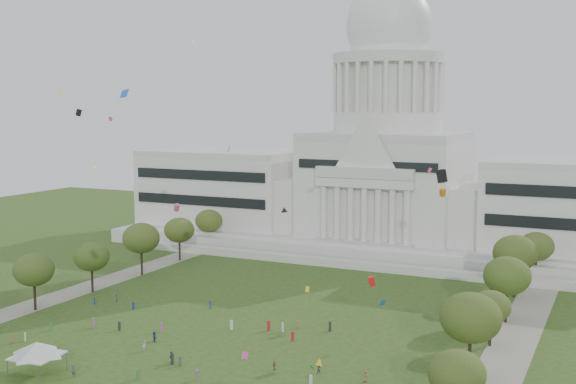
{
  "coord_description": "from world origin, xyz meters",
  "views": [
    {
      "loc": [
        64.8,
        -92.18,
        41.92
      ],
      "look_at": [
        0.0,
        45.0,
        24.0
      ],
      "focal_mm": 45.0,
      "sensor_mm": 36.0,
      "label": 1
    }
  ],
  "objects": [
    {
      "name": "person_5",
      "position": [
        -10.41,
        10.91,
        0.96
      ],
      "size": [
        1.73,
        1.77,
        1.91
      ],
      "primitive_type": "imported",
      "rotation": [
        0.0,
        0.0,
        2.33
      ],
      "color": "navy",
      "rests_on": "ground"
    },
    {
      "name": "row_tree_r_4",
      "position": [
        44.76,
        50.04,
        9.29
      ],
      "size": [
        9.19,
        9.19,
        13.06
      ],
      "color": "black",
      "rests_on": "ground"
    },
    {
      "name": "row_tree_r_1",
      "position": [
        46.22,
        -1.75,
        7.66
      ],
      "size": [
        7.58,
        7.58,
        10.78
      ],
      "color": "black",
      "rests_on": "ground"
    },
    {
      "name": "person_3",
      "position": [
        6.38,
        -1.41,
        0.87
      ],
      "size": [
        1.18,
        1.22,
        1.74
      ],
      "primitive_type": "imported",
      "rotation": [
        0.0,
        0.0,
        5.45
      ],
      "color": "#994C8C",
      "rests_on": "ground"
    },
    {
      "name": "kite_swarm",
      "position": [
        5.21,
        12.11,
        27.81
      ],
      "size": [
        80.37,
        103.0,
        61.9
      ],
      "color": "#E54C8C",
      "rests_on": "ground"
    },
    {
      "name": "person_0",
      "position": [
        30.14,
        9.19,
        0.88
      ],
      "size": [
        1.01,
        1.01,
        1.77
      ],
      "primitive_type": "imported",
      "rotation": [
        0.0,
        0.0,
        5.49
      ],
      "color": "olive",
      "rests_on": "ground"
    },
    {
      "name": "row_tree_l_3",
      "position": [
        -44.09,
        33.92,
        8.21
      ],
      "size": [
        8.12,
        8.12,
        11.55
      ],
      "color": "black",
      "rests_on": "ground"
    },
    {
      "name": "row_tree_l_5",
      "position": [
        -45.22,
        71.01,
        8.42
      ],
      "size": [
        8.33,
        8.33,
        11.85
      ],
      "color": "black",
      "rests_on": "ground"
    },
    {
      "name": "row_tree_r_5",
      "position": [
        43.49,
        70.19,
        9.93
      ],
      "size": [
        9.82,
        9.82,
        13.96
      ],
      "color": "black",
      "rests_on": "ground"
    },
    {
      "name": "event_tent",
      "position": [
        -18.0,
        -9.72,
        4.08
      ],
      "size": [
        10.24,
        10.24,
        5.26
      ],
      "color": "#4C4C4C",
      "rests_on": "ground"
    },
    {
      "name": "row_tree_r_3",
      "position": [
        44.4,
        34.48,
        7.08
      ],
      "size": [
        7.01,
        7.01,
        9.98
      ],
      "color": "black",
      "rests_on": "ground"
    },
    {
      "name": "person_2",
      "position": [
        22.3,
        9.42,
        0.76
      ],
      "size": [
        0.82,
        0.87,
        1.53
      ],
      "primitive_type": "imported",
      "rotation": [
        0.0,
        0.0,
        0.89
      ],
      "color": "#4C4C51",
      "rests_on": "ground"
    },
    {
      "name": "path_left",
      "position": [
        -48.0,
        30.0,
        0.02
      ],
      "size": [
        8.0,
        160.0,
        0.04
      ],
      "primitive_type": "cube",
      "color": "gray",
      "rests_on": "ground"
    },
    {
      "name": "capitol",
      "position": [
        0.0,
        113.59,
        22.3
      ],
      "size": [
        160.0,
        64.5,
        91.3
      ],
      "color": "beige",
      "rests_on": "ground"
    },
    {
      "name": "row_tree_l_6",
      "position": [
        -46.87,
        89.14,
        8.27
      ],
      "size": [
        8.19,
        8.19,
        11.64
      ],
      "color": "black",
      "rests_on": "ground"
    },
    {
      "name": "distant_crowd",
      "position": [
        -10.74,
        15.51,
        0.87
      ],
      "size": [
        62.67,
        39.13,
        1.95
      ],
      "color": "#994C8C",
      "rests_on": "ground"
    },
    {
      "name": "row_tree_r_2",
      "position": [
        44.17,
        17.44,
        9.66
      ],
      "size": [
        9.55,
        9.55,
        13.58
      ],
      "color": "black",
      "rests_on": "ground"
    },
    {
      "name": "row_tree_r_6",
      "position": [
        45.96,
        88.13,
        8.51
      ],
      "size": [
        8.42,
        8.42,
        11.97
      ],
      "color": "black",
      "rests_on": "ground"
    },
    {
      "name": "person_8",
      "position": [
        -9.2,
        6.26,
        0.94
      ],
      "size": [
        1.01,
        0.75,
        1.88
      ],
      "primitive_type": "imported",
      "rotation": [
        0.0,
        0.0,
        2.93
      ],
      "color": "silver",
      "rests_on": "ground"
    },
    {
      "name": "person_7",
      "position": [
        -11.89,
        -8.32,
        0.96
      ],
      "size": [
        0.82,
        0.7,
        1.93
      ],
      "primitive_type": "imported",
      "rotation": [
        0.0,
        0.0,
        3.45
      ],
      "color": "#4C4C51",
      "rests_on": "ground"
    },
    {
      "name": "row_tree_l_4",
      "position": [
        -44.08,
        52.42,
        9.39
      ],
      "size": [
        9.29,
        9.29,
        13.21
      ],
      "color": "black",
      "rests_on": "ground"
    },
    {
      "name": "person_10",
      "position": [
        15.14,
        7.77,
        0.74
      ],
      "size": [
        0.65,
        0.95,
        1.48
      ],
      "primitive_type": "imported",
      "rotation": [
        0.0,
        0.0,
        1.35
      ],
      "color": "olive",
      "rests_on": "ground"
    },
    {
      "name": "ground",
      "position": [
        0.0,
        0.0,
        0.0
      ],
      "size": [
        400.0,
        400.0,
        0.0
      ],
      "primitive_type": "plane",
      "color": "#2E4A16",
      "rests_on": "ground"
    },
    {
      "name": "person_4",
      "position": [
        -1.6,
        3.38,
        0.95
      ],
      "size": [
        0.75,
        1.18,
        1.9
      ],
      "primitive_type": "imported",
      "rotation": [
        0.0,
        0.0,
        4.85
      ],
      "color": "#26262B",
      "rests_on": "ground"
    },
    {
      "name": "path_right",
      "position": [
        48.0,
        30.0,
        0.02
      ],
      "size": [
        8.0,
        160.0,
        0.04
      ],
      "primitive_type": "cube",
      "color": "gray",
      "rests_on": "ground"
    },
    {
      "name": "row_tree_l_2",
      "position": [
        -45.04,
        17.3,
        8.51
      ],
      "size": [
        8.42,
        8.42,
        11.97
      ],
      "color": "black",
      "rests_on": "ground"
    }
  ]
}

